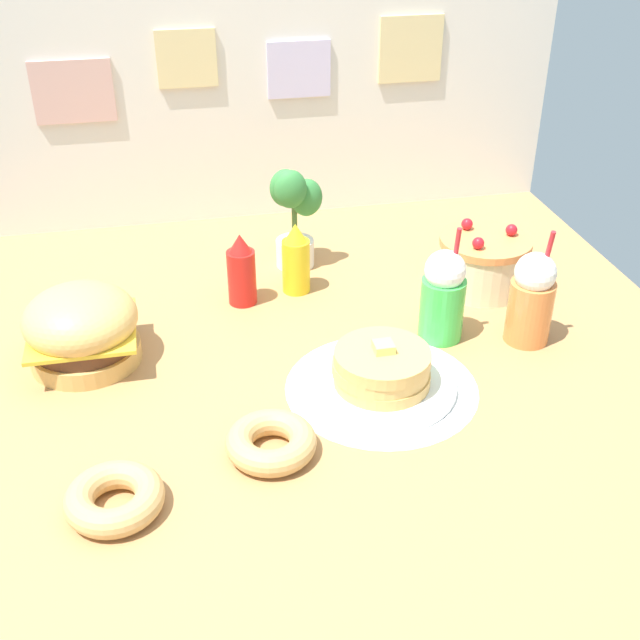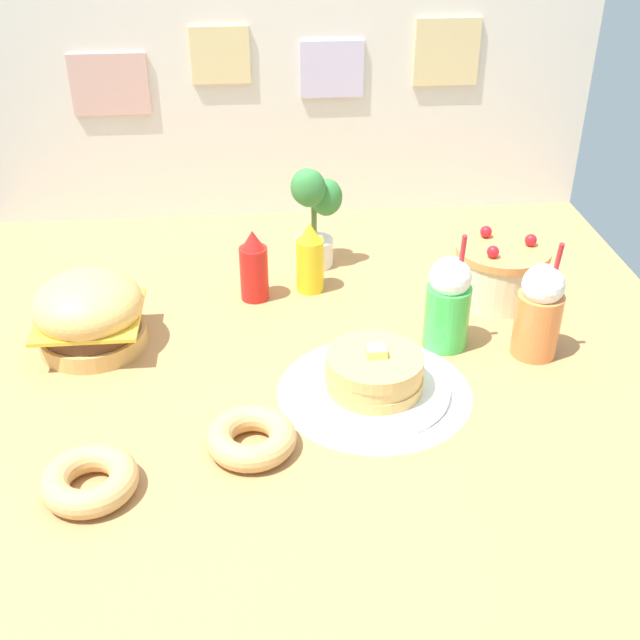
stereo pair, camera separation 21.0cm
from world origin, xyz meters
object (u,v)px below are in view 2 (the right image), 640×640
object	(u,v)px
mustard_bottle	(310,259)
orange_float_cup	(539,311)
donut_pink_glaze	(89,480)
potted_plant	(314,213)
burger	(89,314)
pancake_stack	(374,376)
ketchup_bottle	(254,267)
layer_cake	(500,272)
cream_soda_cup	(448,303)
donut_chocolate	(251,437)

from	to	relation	value
mustard_bottle	orange_float_cup	bearing A→B (deg)	-35.38
orange_float_cup	donut_pink_glaze	size ratio (longest dim) A/B	1.61
potted_plant	burger	bearing A→B (deg)	-146.34
pancake_stack	potted_plant	bearing A→B (deg)	97.12
ketchup_bottle	mustard_bottle	bearing A→B (deg)	12.48
layer_cake	pancake_stack	bearing A→B (deg)	-134.74
ketchup_bottle	cream_soda_cup	distance (m)	0.60
donut_pink_glaze	donut_chocolate	xyz separation A→B (m)	(0.34, 0.11, 0.00)
mustard_bottle	donut_pink_glaze	bearing A→B (deg)	-122.45
ketchup_bottle	mustard_bottle	distance (m)	0.17
pancake_stack	orange_float_cup	size ratio (longest dim) A/B	1.13
layer_cake	donut_chocolate	bearing A→B (deg)	-139.93
pancake_stack	donut_pink_glaze	xyz separation A→B (m)	(-0.65, -0.29, -0.02)
burger	donut_pink_glaze	xyz separation A→B (m)	(0.08, -0.58, -0.07)
mustard_bottle	cream_soda_cup	distance (m)	0.49
burger	layer_cake	bearing A→B (deg)	7.94
donut_chocolate	ketchup_bottle	bearing A→B (deg)	88.12
pancake_stack	mustard_bottle	world-z (taller)	mustard_bottle
orange_float_cup	potted_plant	size ratio (longest dim) A/B	0.98
layer_cake	mustard_bottle	world-z (taller)	mustard_bottle
orange_float_cup	donut_chocolate	distance (m)	0.84
potted_plant	donut_chocolate	bearing A→B (deg)	-103.74
donut_pink_glaze	donut_chocolate	size ratio (longest dim) A/B	1.00
burger	cream_soda_cup	distance (m)	0.97
ketchup_bottle	cream_soda_cup	bearing A→B (deg)	-30.76
pancake_stack	donut_pink_glaze	bearing A→B (deg)	-155.73
orange_float_cup	donut_chocolate	world-z (taller)	orange_float_cup
burger	mustard_bottle	world-z (taller)	mustard_bottle
ketchup_bottle	orange_float_cup	size ratio (longest dim) A/B	0.67
cream_soda_cup	ketchup_bottle	bearing A→B (deg)	149.24
burger	potted_plant	distance (m)	0.78
mustard_bottle	ketchup_bottle	bearing A→B (deg)	-167.52
pancake_stack	ketchup_bottle	xyz separation A→B (m)	(-0.29, 0.51, 0.05)
layer_cake	donut_pink_glaze	size ratio (longest dim) A/B	1.34
burger	pancake_stack	size ratio (longest dim) A/B	0.78
mustard_bottle	donut_chocolate	xyz separation A→B (m)	(-0.19, -0.74, -0.07)
burger	mustard_bottle	distance (m)	0.67
layer_cake	potted_plant	size ratio (longest dim) A/B	0.82
ketchup_bottle	donut_chocolate	size ratio (longest dim) A/B	1.08
burger	orange_float_cup	xyz separation A→B (m)	(1.19, -0.14, 0.03)
layer_cake	cream_soda_cup	xyz separation A→B (m)	(-0.22, -0.25, 0.05)
layer_cake	orange_float_cup	bearing A→B (deg)	-88.27
cream_soda_cup	orange_float_cup	size ratio (longest dim) A/B	1.00
layer_cake	donut_pink_glaze	world-z (taller)	layer_cake
burger	pancake_stack	xyz separation A→B (m)	(0.73, -0.29, -0.05)
donut_pink_glaze	potted_plant	size ratio (longest dim) A/B	0.61
orange_float_cup	donut_chocolate	bearing A→B (deg)	-156.85
mustard_bottle	cream_soda_cup	size ratio (longest dim) A/B	0.67
potted_plant	cream_soda_cup	bearing A→B (deg)	-58.15
pancake_stack	donut_pink_glaze	distance (m)	0.72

